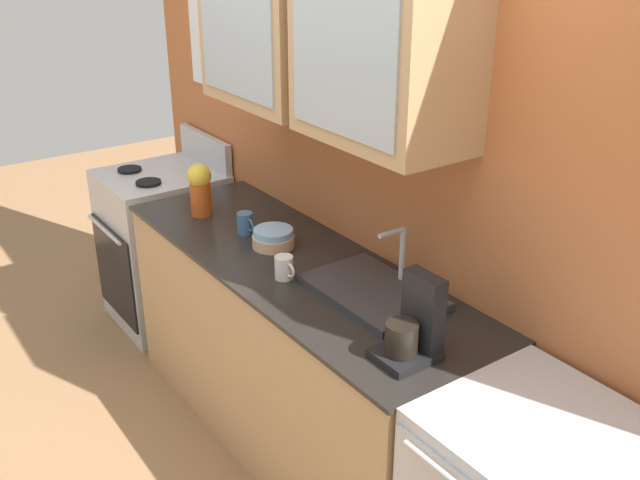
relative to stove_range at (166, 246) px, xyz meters
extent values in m
plane|color=#936B47|center=(1.39, 0.00, -0.47)|extent=(10.00, 10.00, 0.00)
cube|color=#B76638|center=(1.39, 0.38, 0.81)|extent=(3.76, 0.10, 2.56)
cube|color=tan|center=(1.03, 0.15, 1.41)|extent=(0.67, 0.36, 0.73)
cube|color=#9EADB7|center=(1.03, -0.03, 1.41)|extent=(0.57, 0.01, 0.62)
cube|color=tan|center=(1.75, 0.15, 1.41)|extent=(0.67, 0.36, 0.73)
cube|color=#9EADB7|center=(1.75, -0.03, 1.41)|extent=(0.57, 0.01, 0.62)
cube|color=white|center=(0.17, 0.32, 1.32)|extent=(0.61, 0.01, 0.81)
cube|color=tan|center=(1.39, 0.00, -0.02)|extent=(2.00, 0.64, 0.90)
cube|color=black|center=(1.39, 0.00, 0.44)|extent=(2.02, 0.66, 0.02)
cube|color=silver|center=(0.00, 0.00, -0.01)|extent=(0.60, 0.64, 0.92)
cube|color=black|center=(0.00, -0.32, -0.08)|extent=(0.55, 0.01, 0.55)
cylinder|color=silver|center=(0.00, -0.35, 0.20)|extent=(0.48, 0.02, 0.02)
cube|color=silver|center=(0.00, 0.30, 0.54)|extent=(0.57, 0.04, 0.18)
cylinder|color=black|center=(-0.13, -0.12, 0.46)|extent=(0.13, 0.13, 0.02)
cylinder|color=black|center=(0.13, -0.12, 0.46)|extent=(0.14, 0.14, 0.02)
cube|color=#2D2D30|center=(1.81, 0.08, 0.47)|extent=(0.54, 0.35, 0.03)
cylinder|color=silver|center=(1.81, 0.23, 0.59)|extent=(0.02, 0.02, 0.21)
cylinder|color=silver|center=(1.81, 0.17, 0.69)|extent=(0.02, 0.12, 0.02)
cylinder|color=#E0AD7F|center=(1.21, 0.01, 0.48)|extent=(0.19, 0.19, 0.05)
cylinder|color=#8CB7E0|center=(1.21, 0.01, 0.51)|extent=(0.18, 0.18, 0.04)
cylinder|color=#BF4C19|center=(0.69, -0.08, 0.53)|extent=(0.10, 0.10, 0.16)
sphere|color=yellow|center=(0.69, -0.08, 0.65)|extent=(0.12, 0.12, 0.12)
cylinder|color=silver|center=(1.50, -0.12, 0.50)|extent=(0.08, 0.08, 0.10)
torus|color=silver|center=(1.54, -0.12, 0.51)|extent=(0.06, 0.01, 0.06)
cylinder|color=#38608C|center=(1.01, -0.02, 0.50)|extent=(0.07, 0.07, 0.10)
torus|color=#38608C|center=(1.06, -0.02, 0.51)|extent=(0.06, 0.01, 0.06)
cube|color=black|center=(2.22, -0.11, 0.47)|extent=(0.17, 0.20, 0.03)
cylinder|color=black|center=(2.22, -0.13, 0.54)|extent=(0.11, 0.11, 0.11)
cube|color=black|center=(2.22, -0.04, 0.61)|extent=(0.15, 0.06, 0.26)
camera|label=1|loc=(3.73, -1.52, 1.81)|focal=41.06mm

